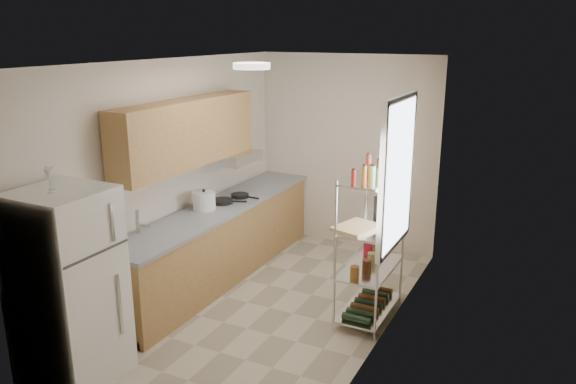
{
  "coord_description": "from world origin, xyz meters",
  "views": [
    {
      "loc": [
        2.63,
        -4.8,
        2.87
      ],
      "look_at": [
        0.09,
        0.25,
        1.25
      ],
      "focal_mm": 35.0,
      "sensor_mm": 36.0,
      "label": 1
    }
  ],
  "objects_px": {
    "frying_pan_large": "(222,201)",
    "cutting_board": "(357,227)",
    "rice_cooker": "(204,201)",
    "refrigerator": "(70,288)",
    "espresso_machine": "(384,204)"
  },
  "relations": [
    {
      "from": "refrigerator",
      "to": "rice_cooker",
      "type": "relative_size",
      "value": 6.45
    },
    {
      "from": "cutting_board",
      "to": "espresso_machine",
      "type": "distance_m",
      "value": 0.53
    },
    {
      "from": "refrigerator",
      "to": "frying_pan_large",
      "type": "xyz_separation_m",
      "value": [
        -0.07,
        2.39,
        0.08
      ]
    },
    {
      "from": "refrigerator",
      "to": "cutting_board",
      "type": "bearing_deg",
      "value": 47.83
    },
    {
      "from": "refrigerator",
      "to": "rice_cooker",
      "type": "distance_m",
      "value": 2.11
    },
    {
      "from": "frying_pan_large",
      "to": "cutting_board",
      "type": "height_order",
      "value": "cutting_board"
    },
    {
      "from": "rice_cooker",
      "to": "espresso_machine",
      "type": "distance_m",
      "value": 2.05
    },
    {
      "from": "rice_cooker",
      "to": "frying_pan_large",
      "type": "bearing_deg",
      "value": 80.57
    },
    {
      "from": "frying_pan_large",
      "to": "espresso_machine",
      "type": "bearing_deg",
      "value": -21.02
    },
    {
      "from": "cutting_board",
      "to": "refrigerator",
      "type": "bearing_deg",
      "value": -132.17
    },
    {
      "from": "refrigerator",
      "to": "frying_pan_large",
      "type": "distance_m",
      "value": 2.39
    },
    {
      "from": "rice_cooker",
      "to": "frying_pan_large",
      "type": "height_order",
      "value": "rice_cooker"
    },
    {
      "from": "rice_cooker",
      "to": "cutting_board",
      "type": "relative_size",
      "value": 0.59
    },
    {
      "from": "frying_pan_large",
      "to": "cutting_board",
      "type": "relative_size",
      "value": 0.6
    },
    {
      "from": "rice_cooker",
      "to": "frying_pan_large",
      "type": "distance_m",
      "value": 0.31
    }
  ]
}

